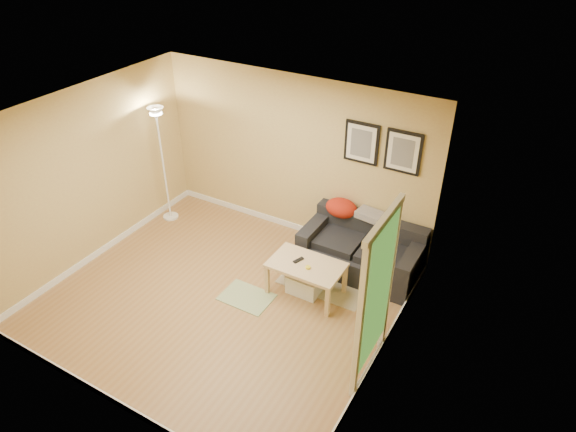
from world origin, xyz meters
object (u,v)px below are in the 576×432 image
object	(u,v)px
sofa	(361,249)
floor_lamp	(164,168)
coffee_table	(306,278)
book_stack	(373,300)
storage_bin	(305,283)
side_table	(371,319)

from	to	relation	value
sofa	floor_lamp	distance (m)	3.44
coffee_table	sofa	bearing A→B (deg)	84.29
book_stack	storage_bin	bearing A→B (deg)	154.43
coffee_table	book_stack	xyz separation A→B (m)	(1.08, -0.33, 0.34)
sofa	book_stack	bearing A→B (deg)	-61.79
sofa	coffee_table	size ratio (longest dim) A/B	1.70
coffee_table	floor_lamp	distance (m)	3.07
side_table	storage_bin	bearing A→B (deg)	163.26
side_table	floor_lamp	bearing A→B (deg)	167.55
floor_lamp	sofa	bearing A→B (deg)	4.90
sofa	storage_bin	xyz separation A→B (m)	(-0.47, -0.84, -0.23)
storage_bin	floor_lamp	distance (m)	3.07
sofa	book_stack	world-z (taller)	sofa
book_stack	floor_lamp	distance (m)	4.13
coffee_table	side_table	bearing A→B (deg)	5.17
storage_bin	floor_lamp	bearing A→B (deg)	169.23
coffee_table	floor_lamp	world-z (taller)	floor_lamp
storage_bin	book_stack	xyz separation A→B (m)	(1.10, -0.34, 0.45)
book_stack	side_table	bearing A→B (deg)	32.38
side_table	floor_lamp	world-z (taller)	floor_lamp
sofa	floor_lamp	bearing A→B (deg)	-175.10
sofa	side_table	distance (m)	1.34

